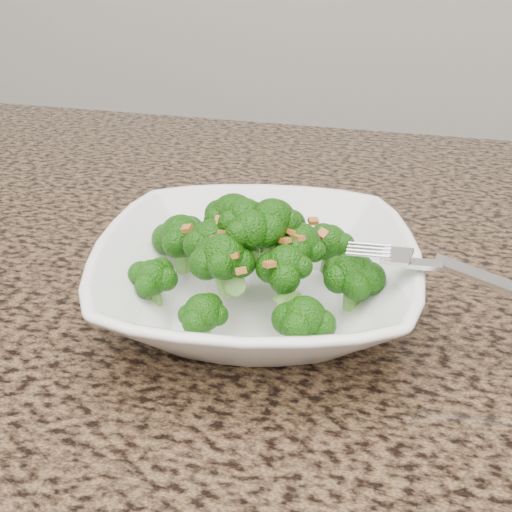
% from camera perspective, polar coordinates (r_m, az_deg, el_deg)
% --- Properties ---
extents(granite_counter, '(1.64, 1.04, 0.03)m').
position_cam_1_polar(granite_counter, '(0.54, -15.63, -5.64)').
color(granite_counter, brown).
rests_on(granite_counter, cabinet).
extents(bowl, '(0.28, 0.28, 0.06)m').
position_cam_1_polar(bowl, '(0.49, 0.00, -2.06)').
color(bowl, white).
rests_on(bowl, granite_counter).
extents(broccoli_pile, '(0.21, 0.21, 0.06)m').
position_cam_1_polar(broccoli_pile, '(0.46, -0.00, 4.46)').
color(broccoli_pile, '#195709').
rests_on(broccoli_pile, bowl).
extents(garlic_topping, '(0.13, 0.13, 0.01)m').
position_cam_1_polar(garlic_topping, '(0.45, -0.00, 8.45)').
color(garlic_topping, '#B76E2C').
rests_on(garlic_topping, broccoli_pile).
extents(fork, '(0.20, 0.06, 0.01)m').
position_cam_1_polar(fork, '(0.45, 15.37, -0.81)').
color(fork, silver).
rests_on(fork, bowl).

